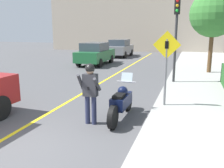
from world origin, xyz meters
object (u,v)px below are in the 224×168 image
object	(u,v)px
person_biker	(90,87)
parked_car_green	(95,53)
street_tree	(214,14)
traffic_light	(176,25)
parked_car_grey	(120,48)
crossing_sign	(166,61)
motorcycle	(121,102)

from	to	relation	value
person_biker	parked_car_green	world-z (taller)	person_biker
person_biker	street_tree	bearing A→B (deg)	68.86
traffic_light	parked_car_grey	distance (m)	13.11
street_tree	parked_car_grey	world-z (taller)	street_tree
traffic_light	parked_car_grey	bearing A→B (deg)	117.72
traffic_light	parked_car_grey	size ratio (longest dim) A/B	0.94
person_biker	crossing_sign	size ratio (longest dim) A/B	0.71
parked_car_grey	motorcycle	bearing A→B (deg)	-73.87
person_biker	traffic_light	size ratio (longest dim) A/B	0.44
street_tree	parked_car_green	bearing A→B (deg)	166.60
crossing_sign	parked_car_green	distance (m)	11.31
crossing_sign	parked_car_grey	world-z (taller)	crossing_sign
motorcycle	person_biker	size ratio (longest dim) A/B	1.33
person_biker	parked_car_green	bearing A→B (deg)	110.84
traffic_light	parked_car_grey	world-z (taller)	traffic_light
person_biker	parked_car_grey	bearing A→B (deg)	103.32
motorcycle	street_tree	xyz separation A→B (m)	(2.97, 8.84, 3.00)
person_biker	traffic_light	world-z (taller)	traffic_light
street_tree	motorcycle	bearing A→B (deg)	-108.57
traffic_light	motorcycle	bearing A→B (deg)	-102.18
crossing_sign	street_tree	bearing A→B (deg)	76.33
motorcycle	parked_car_grey	xyz separation A→B (m)	(-4.87, 16.83, 0.34)
parked_car_green	parked_car_grey	bearing A→B (deg)	88.01
traffic_light	person_biker	bearing A→B (deg)	-107.20
motorcycle	traffic_light	bearing A→B (deg)	77.82
person_biker	parked_car_green	distance (m)	12.26
motorcycle	crossing_sign	xyz separation A→B (m)	(1.15, 1.35, 1.13)
street_tree	crossing_sign	bearing A→B (deg)	-103.67
traffic_light	street_tree	world-z (taller)	street_tree
traffic_light	street_tree	size ratio (longest dim) A/B	0.84
street_tree	parked_car_green	world-z (taller)	street_tree
parked_car_green	parked_car_grey	distance (m)	6.07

